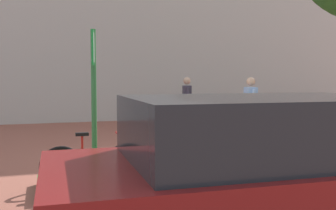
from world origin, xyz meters
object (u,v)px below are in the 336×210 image
Objects in this scene: bike_at_sign at (94,164)px; bollard_steel at (215,119)px; person_shirt_white at (250,107)px; parking_sign_post at (94,85)px; car_maroon_wagon at (274,180)px; bike_rack_cluster at (240,116)px; person_suited_dark at (187,102)px.

bollard_steel is (4.23, 4.70, 0.10)m from bike_at_sign.
person_shirt_white is (-0.02, -2.15, 0.53)m from bollard_steel.
bike_at_sign is (0.02, 0.20, -1.24)m from parking_sign_post.
bollard_steel is 8.32m from car_maroon_wagon.
parking_sign_post is 0.56× the size of car_maroon_wagon.
person_shirt_white is (4.20, 2.55, 0.63)m from bike_at_sign.
bollard_steel is (-1.72, -1.67, 0.10)m from bike_rack_cluster.
person_shirt_white is at bearing -114.53° from bike_rack_cluster.
parking_sign_post is 3.27m from car_maroon_wagon.
person_suited_dark is at bearing 109.54° from person_shirt_white.
bollard_steel reaches higher than bike_rack_cluster.
bike_rack_cluster is (5.97, 6.56, -1.25)m from parking_sign_post.
parking_sign_post is at bearing -146.98° from person_shirt_white.
bike_at_sign is at bearing 84.04° from parking_sign_post.
bollard_steel is at bearing 48.04° from bike_at_sign.
bike_at_sign is at bearing -133.04° from bike_rack_cluster.
parking_sign_post reaches higher than bike_at_sign.
bike_rack_cluster is 0.86× the size of car_maroon_wagon.
bike_rack_cluster is at bearing 63.73° from car_maroon_wagon.
person_shirt_white is (0.83, -2.33, 0.00)m from person_suited_dark.
bike_at_sign is 0.98× the size of person_shirt_white.
car_maroon_wagon is (1.30, -2.88, -0.84)m from parking_sign_post.
bollard_steel is 0.52× the size of person_suited_dark.
car_maroon_wagon is at bearing -104.75° from person_suited_dark.
person_shirt_white is 6.34m from car_maroon_wagon.
parking_sign_post is 8.96m from bike_rack_cluster.
bike_at_sign is at bearing -131.96° from bollard_steel.
parking_sign_post reaches higher than person_shirt_white.
car_maroon_wagon is at bearing -65.67° from parking_sign_post.
person_suited_dark is 0.40× the size of car_maroon_wagon.
bollard_steel is at bearing -11.58° from person_suited_dark.
person_suited_dark is (-0.85, 0.17, 0.53)m from bollard_steel.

